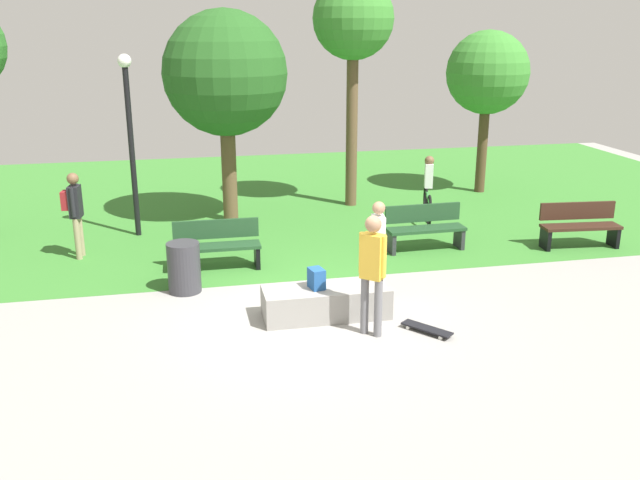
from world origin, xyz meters
The scene contains 17 objects.
ground_plane centered at (0.00, 0.00, 0.00)m, with size 28.00×28.00×0.00m, color gray.
grass_lawn centered at (0.00, 7.79, 0.00)m, with size 26.60×12.43×0.01m, color #387A2D.
concrete_ledge centered at (0.28, -0.05, 0.24)m, with size 1.97×0.72×0.48m, color gray.
backpack_on_ledge centered at (0.13, -0.05, 0.64)m, with size 0.28×0.20×0.32m, color #1E4C8C.
skater_performing_trick centered at (0.79, -0.83, 1.08)m, with size 0.37×0.36×1.82m.
skater_watching centered at (1.32, 0.64, 0.95)m, with size 0.24×0.43×1.64m.
skateboard_by_ledge centered at (1.62, -0.95, 0.06)m, with size 0.65×0.75×0.08m.
park_bench_center_lawn centered at (2.97, 2.83, 0.48)m, with size 1.61×0.52×0.91m.
park_bench_far_right centered at (-1.23, 2.55, 0.48)m, with size 1.60×0.48×0.91m.
park_bench_near_lamppost centered at (6.13, 2.34, 0.48)m, with size 1.63×0.61×0.91m.
tree_tall_oak centered at (6.22, 7.33, 3.15)m, with size 2.16×2.16×4.26m.
tree_young_birch centered at (-0.70, 5.84, 3.33)m, with size 2.76×2.76×4.74m.
tree_broad_elm centered at (2.41, 6.66, 4.41)m, with size 1.93×1.93×5.48m.
lamp_post centered at (-2.78, 5.07, 2.35)m, with size 0.28×0.28×3.82m.
trash_bin centered at (-1.86, 1.48, 0.44)m, with size 0.56×0.56×0.87m, color #333338.
pedestrian_with_backpack centered at (-3.85, 3.76, 1.02)m, with size 0.38×0.43×1.69m.
cyclist_on_bicycle centered at (3.85, 5.06, 0.63)m, with size 0.56×1.77×1.52m.
Camera 1 is at (-1.88, -9.83, 4.41)m, focal length 38.78 mm.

